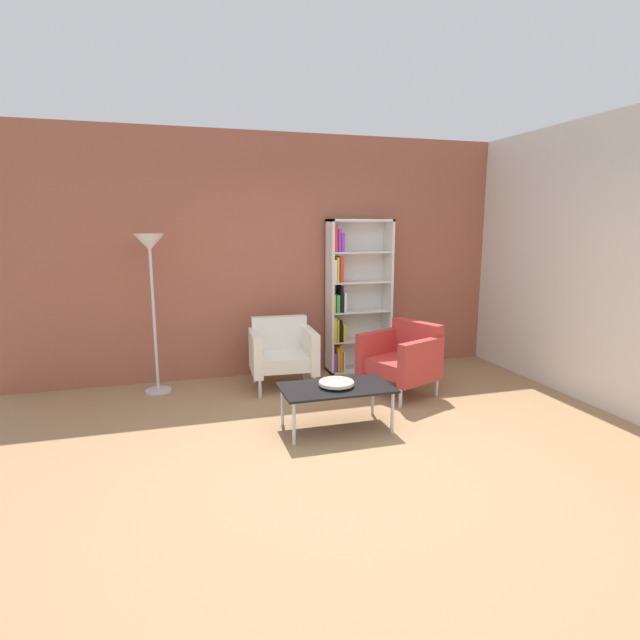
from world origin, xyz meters
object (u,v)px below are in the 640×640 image
coffee_table_low (336,390)px  armchair_spare_guest (403,357)px  armchair_corner_red (282,351)px  bookshelf_tall (352,298)px  decorative_bowl (336,383)px  floor_lamp_torchiere (151,261)px

coffee_table_low → armchair_spare_guest: bearing=36.2°
armchair_spare_guest → armchair_corner_red: same height
bookshelf_tall → armchair_spare_guest: bookshelf_tall is taller
coffee_table_low → armchair_corner_red: bearing=98.7°
bookshelf_tall → decorative_bowl: size_ratio=5.94×
coffee_table_low → decorative_bowl: bearing=85.2°
armchair_corner_red → floor_lamp_torchiere: (-1.37, 0.21, 1.03)m
bookshelf_tall → armchair_corner_red: 1.19m
floor_lamp_torchiere → armchair_corner_red: bearing=-8.6°
decorative_bowl → armchair_corner_red: 1.36m
coffee_table_low → armchair_spare_guest: (1.00, 0.74, 0.05)m
armchair_corner_red → floor_lamp_torchiere: 1.73m
armchair_spare_guest → coffee_table_low: bearing=-76.5°
bookshelf_tall → armchair_corner_red: (-0.99, -0.41, -0.52)m
decorative_bowl → armchair_corner_red: bearing=98.7°
armchair_corner_red → decorative_bowl: bearing=-77.8°
decorative_bowl → coffee_table_low: bearing=-94.8°
bookshelf_tall → armchair_spare_guest: 1.16m
armchair_spare_guest → floor_lamp_torchiere: (-2.58, 0.82, 1.03)m
armchair_spare_guest → armchair_corner_red: 1.36m
floor_lamp_torchiere → coffee_table_low: bearing=-44.5°
decorative_bowl → armchair_corner_red: size_ratio=0.41×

